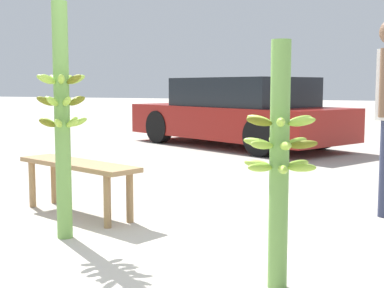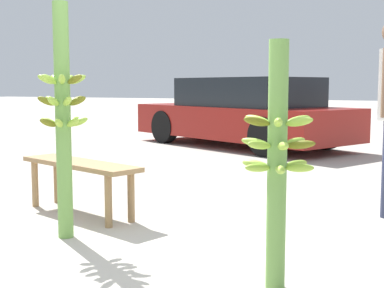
{
  "view_description": "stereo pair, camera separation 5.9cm",
  "coord_description": "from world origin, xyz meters",
  "views": [
    {
      "loc": [
        1.65,
        -2.72,
        1.12
      ],
      "look_at": [
        0.12,
        0.65,
        0.72
      ],
      "focal_mm": 50.0,
      "sensor_mm": 36.0,
      "label": 1
    },
    {
      "loc": [
        1.7,
        -2.69,
        1.12
      ],
      "look_at": [
        0.12,
        0.65,
        0.72
      ],
      "focal_mm": 50.0,
      "sensor_mm": 36.0,
      "label": 2
    }
  ],
  "objects": [
    {
      "name": "market_bench",
      "position": [
        -1.17,
        1.06,
        0.38
      ],
      "size": [
        1.38,
        0.72,
        0.47
      ],
      "rotation": [
        0.0,
        0.0,
        -0.31
      ],
      "color": "#99754C",
      "rests_on": "ground_plane"
    },
    {
      "name": "banana_stalk_center",
      "position": [
        0.89,
        0.11,
        0.72
      ],
      "size": [
        0.42,
        0.42,
        1.37
      ],
      "color": "#6B9E47",
      "rests_on": "ground_plane"
    },
    {
      "name": "ground_plane",
      "position": [
        0.0,
        0.0,
        0.0
      ],
      "size": [
        80.0,
        80.0,
        0.0
      ],
      "primitive_type": "plane",
      "color": "#B2AA9E"
    },
    {
      "name": "banana_stalk_left",
      "position": [
        -0.82,
        0.42,
        0.9
      ],
      "size": [
        0.37,
        0.37,
        1.72
      ],
      "color": "#6B9E47",
      "rests_on": "ground_plane"
    },
    {
      "name": "parked_car",
      "position": [
        -1.7,
        6.7,
        0.62
      ],
      "size": [
        4.68,
        3.42,
        1.27
      ],
      "rotation": [
        0.0,
        0.0,
        1.13
      ],
      "color": "maroon",
      "rests_on": "ground_plane"
    }
  ]
}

